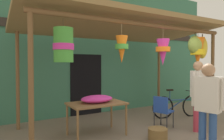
{
  "coord_description": "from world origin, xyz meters",
  "views": [
    {
      "loc": [
        -3.07,
        -3.72,
        1.67
      ],
      "look_at": [
        -0.5,
        0.75,
        1.53
      ],
      "focal_mm": 33.0,
      "sensor_mm": 36.0,
      "label": 1
    }
  ],
  "objects": [
    {
      "name": "flower_heap_on_table",
      "position": [
        -0.96,
        0.62,
        0.86
      ],
      "size": [
        0.77,
        0.54,
        0.17
      ],
      "color": "#D13399",
      "rests_on": "display_table"
    },
    {
      "name": "ground_plane",
      "position": [
        0.0,
        0.0,
        0.0
      ],
      "size": [
        30.0,
        30.0,
        0.0
      ],
      "primitive_type": "plane",
      "color": "#756656"
    },
    {
      "name": "folding_chair",
      "position": [
        0.71,
        0.22,
        0.5
      ],
      "size": [
        0.51,
        0.51,
        0.84
      ],
      "color": "#2347A8",
      "rests_on": "ground_plane"
    },
    {
      "name": "shopper_by_bananas",
      "position": [
        0.22,
        -1.42,
        1.0
      ],
      "size": [
        0.31,
        0.58,
        1.68
      ],
      "color": "#2D5193",
      "rests_on": "ground_plane"
    },
    {
      "name": "customer_foreground",
      "position": [
        1.34,
        -0.36,
        1.04
      ],
      "size": [
        0.58,
        0.31,
        1.75
      ],
      "color": "#B23347",
      "rests_on": "ground_plane"
    },
    {
      "name": "shop_facade",
      "position": [
        -0.0,
        2.74,
        2.27
      ],
      "size": [
        10.24,
        0.29,
        4.55
      ],
      "color": "#387056",
      "rests_on": "ground_plane"
    },
    {
      "name": "wicker_basket_by_table",
      "position": [
        0.05,
        -0.33,
        0.13
      ],
      "size": [
        0.42,
        0.42,
        0.26
      ],
      "primitive_type": "cylinder",
      "color": "brown",
      "rests_on": "ground_plane"
    },
    {
      "name": "market_stall_canopy",
      "position": [
        -0.06,
        0.74,
        2.5
      ],
      "size": [
        5.29,
        2.66,
        2.85
      ],
      "color": "brown",
      "rests_on": "ground_plane"
    },
    {
      "name": "parked_bicycle",
      "position": [
        1.94,
        0.83,
        0.35
      ],
      "size": [
        1.7,
        0.58,
        0.92
      ],
      "color": "black",
      "rests_on": "ground_plane"
    },
    {
      "name": "display_table",
      "position": [
        -0.99,
        0.62,
        0.69
      ],
      "size": [
        1.3,
        0.8,
        0.77
      ],
      "color": "brown",
      "rests_on": "ground_plane"
    }
  ]
}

